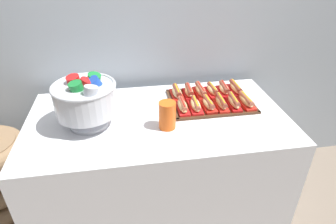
# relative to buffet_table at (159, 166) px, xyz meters

# --- Properties ---
(ground_plane) EXTENTS (10.00, 10.00, 0.00)m
(ground_plane) POSITION_rel_buffet_table_xyz_m (0.00, 0.00, -0.40)
(ground_plane) COLOR #7A6B5B
(buffet_table) EXTENTS (1.42, 0.76, 0.77)m
(buffet_table) POSITION_rel_buffet_table_xyz_m (0.00, 0.00, 0.00)
(buffet_table) COLOR silver
(buffet_table) RESTS_ON ground_plane
(serving_tray) EXTENTS (0.48, 0.36, 0.01)m
(serving_tray) POSITION_rel_buffet_table_xyz_m (0.33, 0.11, 0.37)
(serving_tray) COLOR #472B19
(serving_tray) RESTS_ON buffet_table
(hot_dog_0) EXTENTS (0.06, 0.16, 0.06)m
(hot_dog_0) POSITION_rel_buffet_table_xyz_m (0.14, 0.03, 0.40)
(hot_dog_0) COLOR red
(hot_dog_0) RESTS_ON serving_tray
(hot_dog_1) EXTENTS (0.07, 0.16, 0.06)m
(hot_dog_1) POSITION_rel_buffet_table_xyz_m (0.22, 0.03, 0.40)
(hot_dog_1) COLOR red
(hot_dog_1) RESTS_ON serving_tray
(hot_dog_2) EXTENTS (0.07, 0.16, 0.06)m
(hot_dog_2) POSITION_rel_buffet_table_xyz_m (0.29, 0.03, 0.40)
(hot_dog_2) COLOR red
(hot_dog_2) RESTS_ON serving_tray
(hot_dog_3) EXTENTS (0.06, 0.17, 0.06)m
(hot_dog_3) POSITION_rel_buffet_table_xyz_m (0.37, 0.03, 0.40)
(hot_dog_3) COLOR red
(hot_dog_3) RESTS_ON serving_tray
(hot_dog_4) EXTENTS (0.06, 0.17, 0.06)m
(hot_dog_4) POSITION_rel_buffet_table_xyz_m (0.44, 0.03, 0.40)
(hot_dog_4) COLOR #B21414
(hot_dog_4) RESTS_ON serving_tray
(hot_dog_5) EXTENTS (0.07, 0.17, 0.06)m
(hot_dog_5) POSITION_rel_buffet_table_xyz_m (0.52, 0.03, 0.40)
(hot_dog_5) COLOR red
(hot_dog_5) RESTS_ON serving_tray
(hot_dog_6) EXTENTS (0.07, 0.16, 0.06)m
(hot_dog_6) POSITION_rel_buffet_table_xyz_m (0.14, 0.19, 0.40)
(hot_dog_6) COLOR red
(hot_dog_6) RESTS_ON serving_tray
(hot_dog_7) EXTENTS (0.07, 0.16, 0.06)m
(hot_dog_7) POSITION_rel_buffet_table_xyz_m (0.22, 0.19, 0.40)
(hot_dog_7) COLOR #B21414
(hot_dog_7) RESTS_ON serving_tray
(hot_dog_8) EXTENTS (0.07, 0.18, 0.06)m
(hot_dog_8) POSITION_rel_buffet_table_xyz_m (0.29, 0.19, 0.40)
(hot_dog_8) COLOR red
(hot_dog_8) RESTS_ON serving_tray
(hot_dog_9) EXTENTS (0.08, 0.16, 0.06)m
(hot_dog_9) POSITION_rel_buffet_table_xyz_m (0.37, 0.19, 0.40)
(hot_dog_9) COLOR red
(hot_dog_9) RESTS_ON serving_tray
(hot_dog_10) EXTENTS (0.08, 0.16, 0.06)m
(hot_dog_10) POSITION_rel_buffet_table_xyz_m (0.44, 0.19, 0.40)
(hot_dog_10) COLOR red
(hot_dog_10) RESTS_ON serving_tray
(hot_dog_11) EXTENTS (0.06, 0.18, 0.06)m
(hot_dog_11) POSITION_rel_buffet_table_xyz_m (0.52, 0.19, 0.40)
(hot_dog_11) COLOR red
(hot_dog_11) RESTS_ON serving_tray
(punch_bowl) EXTENTS (0.32, 0.32, 0.28)m
(punch_bowl) POSITION_rel_buffet_table_xyz_m (-0.36, -0.02, 0.52)
(punch_bowl) COLOR silver
(punch_bowl) RESTS_ON buffet_table
(cup_stack) EXTENTS (0.09, 0.09, 0.15)m
(cup_stack) POSITION_rel_buffet_table_xyz_m (0.03, -0.11, 0.44)
(cup_stack) COLOR #EA5B19
(cup_stack) RESTS_ON buffet_table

